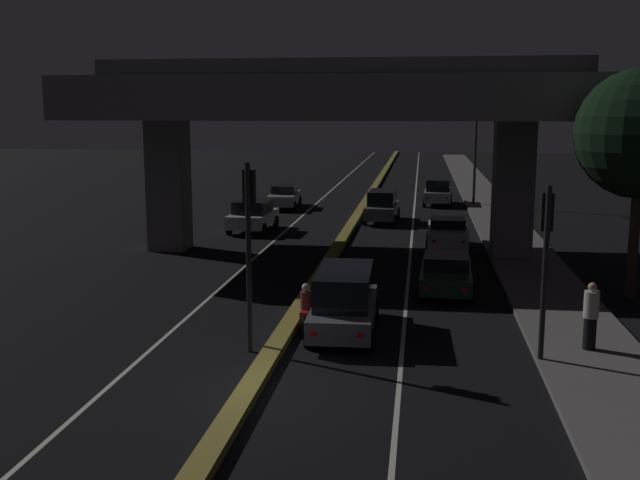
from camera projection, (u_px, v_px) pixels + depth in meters
name	position (u px, v px, depth m)	size (l,w,h in m)	color
ground_plane	(251.00, 391.00, 17.14)	(200.00, 200.00, 0.00)	black
lane_line_left_inner	(317.00, 203.00, 51.75)	(0.12, 126.00, 0.00)	beige
lane_line_right_inner	(415.00, 204.00, 50.87)	(0.12, 126.00, 0.00)	beige
median_divider	(365.00, 202.00, 51.29)	(0.52, 126.00, 0.22)	olive
sidewalk_right	(498.00, 220.00, 43.38)	(2.96, 126.00, 0.15)	#5B5956
elevated_overpass	(336.00, 105.00, 32.51)	(21.69, 10.16, 8.57)	gray
traffic_light_left_of_median	(249.00, 224.00, 19.44)	(0.30, 0.49, 5.04)	black
traffic_light_right_of_median	(546.00, 243.00, 18.51)	(0.30, 0.49, 4.55)	black
street_lamp	(471.00, 126.00, 49.31)	(2.69, 0.32, 9.00)	#2D2D30
car_grey_lead	(344.00, 300.00, 21.53)	(1.98, 4.59, 1.84)	#515459
car_dark_green_second	(446.00, 272.00, 26.54)	(2.04, 4.84, 1.33)	black
car_white_third	(448.00, 233.00, 34.59)	(2.00, 4.20, 1.44)	silver
car_grey_fourth	(382.00, 206.00, 42.81)	(1.96, 4.44, 1.81)	#515459
car_silver_fifth	(438.00, 191.00, 50.54)	(2.03, 4.16, 1.77)	gray
car_white_lead_oncoming	(253.00, 215.00, 39.56)	(2.18, 4.16, 1.67)	silver
car_silver_second_oncoming	(284.00, 196.00, 49.05)	(2.05, 4.64, 1.49)	gray
motorcycle_red_filtering_near	(306.00, 311.00, 21.66)	(0.32, 1.77, 1.42)	black
pedestrian_on_sidewalk	(591.00, 316.00, 19.53)	(0.39, 0.39, 1.79)	black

